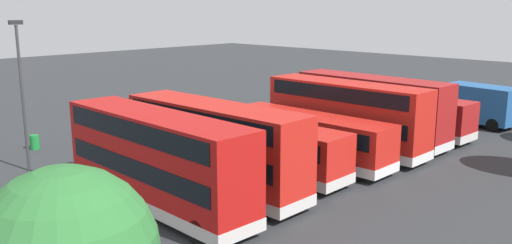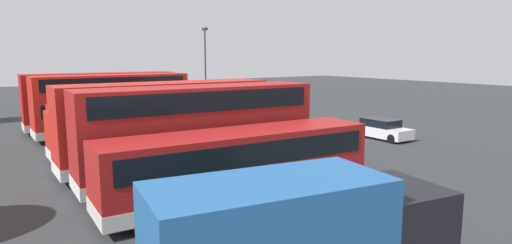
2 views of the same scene
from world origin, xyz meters
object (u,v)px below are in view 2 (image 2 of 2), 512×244
Objects in this scene: bus_double_decker_second at (199,131)px; waste_bin_yellow at (256,111)px; bus_double_decker_sixth at (113,103)px; box_truck_blue at (301,238)px; bus_double_decker_seventh at (102,99)px; bus_single_deck_fourth at (145,128)px; bus_single_deck_near_end at (240,163)px; bus_single_deck_fifth at (139,120)px; car_hatchback_silver at (382,129)px; bus_double_decker_third at (167,122)px; lamp_post_tall at (205,66)px.

waste_bin_yellow is (17.18, -14.91, -1.97)m from bus_double_decker_second.
bus_double_decker_sixth is 25.13m from box_truck_blue.
bus_double_decker_seventh is 1.51× the size of box_truck_blue.
bus_single_deck_fourth is 0.91× the size of bus_double_decker_seventh.
bus_single_deck_fifth is at bearing -2.57° from bus_single_deck_near_end.
car_hatchback_silver is at bearing -127.97° from bus_double_decker_sixth.
bus_double_decker_second is at bearing 139.06° from waste_bin_yellow.
bus_single_deck_near_end is 1.04× the size of bus_double_decker_sixth.
bus_single_deck_near_end is 1.49× the size of box_truck_blue.
bus_double_decker_sixth is 11.70× the size of waste_bin_yellow.
bus_single_deck_near_end is at bearing 110.30° from car_hatchback_silver.
bus_double_decker_third is 2.64× the size of car_hatchback_silver.
box_truck_blue reaches higher than bus_single_deck_fifth.
bus_single_deck_near_end reaches higher than car_hatchback_silver.
bus_double_decker_sixth reaches higher than bus_single_deck_fifth.
bus_single_deck_fourth is at bearing 139.68° from lamp_post_tall.
lamp_post_tall is (19.51, -10.49, 2.52)m from bus_double_decker_second.
bus_single_deck_fifth is at bearing -172.20° from bus_double_decker_sixth.
lamp_post_tall is (1.63, -10.29, 2.52)m from bus_double_decker_seventh.
bus_single_deck_fourth is at bearing 1.09° from bus_single_deck_near_end.
bus_double_decker_sixth and bus_double_decker_seventh have the same top height.
bus_double_decker_third is at bearing 146.40° from lamp_post_tall.
bus_double_decker_second is at bearing 179.35° from bus_double_decker_seventh.
bus_double_decker_seventh reaches higher than bus_single_deck_fifth.
bus_double_decker_second and bus_double_decker_sixth have the same top height.
bus_double_decker_sixth is 1.30× the size of lamp_post_tall.
bus_double_decker_second reaches higher than waste_bin_yellow.
bus_double_decker_second is 17.88m from bus_double_decker_seventh.
box_truck_blue is 22.41m from car_hatchback_silver.
car_hatchback_silver is (12.82, -18.36, -1.01)m from box_truck_blue.
bus_single_deck_fourth is 3.55m from bus_single_deck_fifth.
bus_double_decker_third reaches higher than box_truck_blue.
car_hatchback_silver is (-12.15, -15.57, -1.75)m from bus_double_decker_sixth.
bus_single_deck_near_end is 1.35× the size of lamp_post_tall.
box_truck_blue is at bearing 124.92° from car_hatchback_silver.
bus_double_decker_seventh is at bearing 44.75° from car_hatchback_silver.
bus_double_decker_seventh reaches higher than bus_single_deck_fourth.
bus_single_deck_near_end is at bearing 179.75° from bus_double_decker_sixth.
waste_bin_yellow is at bearing 3.03° from car_hatchback_silver.
bus_single_deck_fourth is 10.96m from bus_double_decker_seventh.
bus_double_decker_third reaches higher than bus_single_deck_near_end.
bus_double_decker_seventh is 14.85m from waste_bin_yellow.
bus_double_decker_sixth is at bearing 178.68° from bus_double_decker_seventh.
bus_single_deck_fifth is at bearing -13.46° from bus_single_deck_fourth.
bus_double_decker_third is 1.00× the size of bus_single_deck_fifth.
box_truck_blue is 32.99m from lamp_post_tall.
bus_single_deck_fourth is 16.80m from lamp_post_tall.
bus_single_deck_near_end is at bearing 144.35° from waste_bin_yellow.
bus_double_decker_sixth is (11.04, -0.36, -0.00)m from bus_double_decker_third.
waste_bin_yellow is (6.78, -14.23, -1.15)m from bus_single_deck_fifth.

